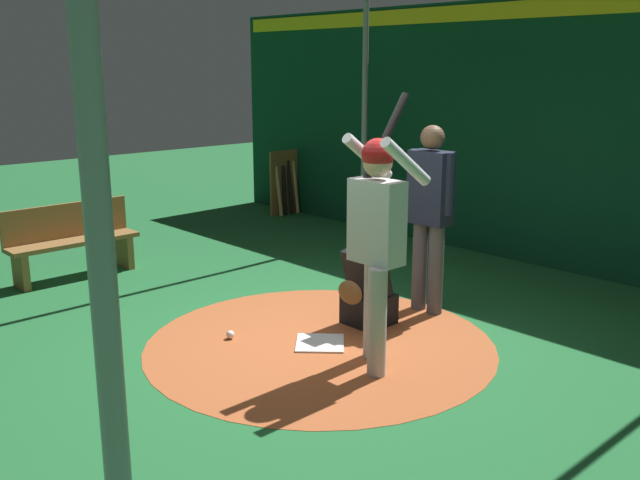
% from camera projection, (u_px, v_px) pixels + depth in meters
% --- Properties ---
extents(ground_plane, '(27.36, 27.36, 0.00)m').
position_uv_depth(ground_plane, '(320.00, 344.00, 6.27)').
color(ground_plane, '#216633').
extents(dirt_circle, '(3.08, 3.08, 0.01)m').
position_uv_depth(dirt_circle, '(320.00, 344.00, 6.27)').
color(dirt_circle, '#AD562D').
rests_on(dirt_circle, ground).
extents(home_plate, '(0.59, 0.59, 0.01)m').
position_uv_depth(home_plate, '(320.00, 343.00, 6.27)').
color(home_plate, white).
rests_on(home_plate, dirt_circle).
extents(batter, '(0.68, 0.49, 2.19)m').
position_uv_depth(batter, '(377.00, 230.00, 5.56)').
color(batter, '#B3B3B7').
rests_on(batter, ground).
extents(catcher, '(0.58, 0.40, 0.96)m').
position_uv_depth(catcher, '(366.00, 287.00, 6.65)').
color(catcher, black).
rests_on(catcher, ground).
extents(umpire, '(0.23, 0.49, 1.85)m').
position_uv_depth(umpire, '(430.00, 208.00, 6.87)').
color(umpire, '#4C4C51').
rests_on(umpire, ground).
extents(back_wall, '(0.23, 11.36, 3.18)m').
position_uv_depth(back_wall, '(553.00, 134.00, 8.40)').
color(back_wall, '#0C3D26').
rests_on(back_wall, ground).
extents(cage_frame, '(6.38, 5.02, 3.40)m').
position_uv_depth(cage_frame, '(320.00, 67.00, 5.69)').
color(cage_frame, gray).
rests_on(cage_frame, ground).
extents(bat_rack, '(0.82, 0.19, 1.05)m').
position_uv_depth(bat_rack, '(291.00, 184.00, 11.69)').
color(bat_rack, olive).
rests_on(bat_rack, ground).
extents(bench, '(1.49, 0.36, 0.85)m').
position_uv_depth(bench, '(72.00, 240.00, 8.17)').
color(bench, olive).
rests_on(bench, ground).
extents(baseball_0, '(0.07, 0.07, 0.07)m').
position_uv_depth(baseball_0, '(230.00, 335.00, 6.37)').
color(baseball_0, white).
rests_on(baseball_0, dirt_circle).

